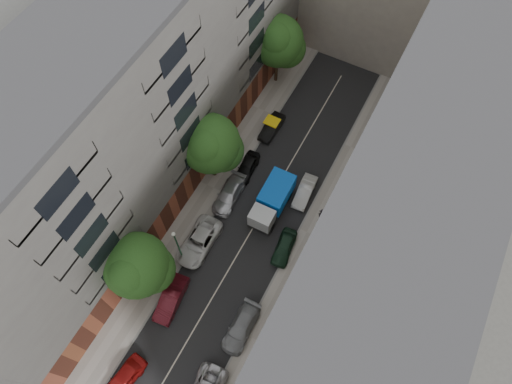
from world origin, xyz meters
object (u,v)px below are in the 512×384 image
Objects in this scene: car_left_0 at (123,379)px; lamp_post at (177,243)px; tarp_truck at (272,200)px; car_right_3 at (305,192)px; car_left_2 at (199,242)px; tree_near at (137,267)px; car_right_1 at (241,328)px; car_left_5 at (272,127)px; tree_mid at (211,146)px; car_left_4 at (247,167)px; pedestrian at (322,214)px; car_right_2 at (284,247)px; tree_far at (278,43)px; car_left_1 at (171,299)px; car_left_3 at (229,195)px.

lamp_post is (-1.49, 11.11, 2.96)m from car_left_0.
tarp_truck is 1.50× the size of car_right_3.
car_left_2 is 0.70× the size of tree_near.
car_left_5 is at bearing 108.62° from car_right_1.
tarp_truck is 14.04m from tree_near.
car_left_4 is at bearing 39.04° from tree_mid.
tree_mid is at bearing 108.40° from car_left_2.
car_right_1 is (7.20, -19.84, 0.03)m from car_left_5.
car_right_3 is 0.70× the size of lamp_post.
tarp_truck is at bearing 20.93° from pedestrian.
tree_mid reaches higher than car_left_5.
tree_far is (-9.90, 18.06, 5.10)m from car_right_2.
car_left_1 is at bearing -84.72° from car_left_2.
car_right_1 is 16.24m from tree_mid.
car_left_0 is 34.79m from tree_far.
tree_near is at bearing -88.31° from tree_far.
car_right_2 is (6.58, 8.91, -0.08)m from car_left_1.
tarp_truck is at bearing 56.79° from car_left_2.
tree_far reaches higher than car_right_1.
tarp_truck reaches higher than car_left_4.
lamp_post is (-0.74, -11.08, 3.01)m from car_left_4.
car_left_5 is (-4.20, 8.18, -0.85)m from tarp_truck.
car_right_1 is 0.55× the size of tree_far.
car_left_5 is 0.46× the size of tree_far.
lamp_post is (-4.89, -8.53, 2.18)m from tarp_truck.
tree_mid reaches higher than car_left_3.
car_left_5 is (-0.80, 27.82, -0.07)m from car_left_0.
car_right_1 reaches higher than car_left_4.
car_right_3 is at bearing -39.71° from car_left_5.
tree_near is 12.64m from tree_mid.
car_left_5 is at bearing 86.92° from car_left_3.
tree_near is 4.03m from lamp_post.
car_left_2 is at bearing -82.75° from tree_far.
tree_near is (-9.11, -0.49, 4.28)m from car_right_1.
tree_far reaches higher than car_left_4.
car_left_0 is 0.90× the size of car_right_1.
car_left_0 is 1.07× the size of car_left_5.
tree_mid is 14.14m from tree_far.
pedestrian is at bearing 63.08° from car_right_2.
car_left_5 is at bearing 84.53° from car_left_1.
tarp_truck is 19.95m from car_left_0.
car_right_1 is at bearing -76.68° from tarp_truck.
car_left_2 reaches higher than car_right_3.
tree_far is at bearing 104.09° from car_left_0.
car_left_2 is 1.37× the size of car_right_3.
car_left_4 is (-0.58, 14.91, -0.08)m from car_left_1.
car_left_0 is 11.59m from lamp_post.
car_left_1 is at bearing -133.33° from car_right_2.
tree_mid is at bearing 127.33° from car_right_1.
car_left_4 is 0.46× the size of tree_far.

